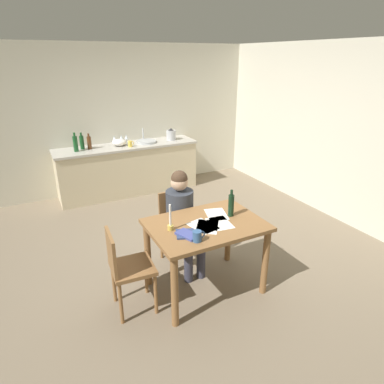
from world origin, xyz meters
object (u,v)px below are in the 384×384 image
(wine_glass_back_left, at_px, (114,138))
(dining_table, at_px, (206,235))
(mixing_bowl, at_px, (119,142))
(wine_glass_by_kettle, at_px, (121,138))
(book_cookery, at_px, (187,235))
(chair_at_table, at_px, (177,224))
(wine_glass_near_sink, at_px, (126,137))
(candlestick, at_px, (170,223))
(stovetop_kettle, at_px, (171,135))
(bottle_oil, at_px, (75,143))
(bottle_vinegar, at_px, (82,142))
(bottle_wine_red, at_px, (89,142))
(wine_bottle_on_table, at_px, (231,205))
(book_magazine, at_px, (185,234))
(coffee_mug, at_px, (197,236))
(chair_side_empty, at_px, (126,267))
(person_seated, at_px, (182,215))
(teacup_on_counter, at_px, (130,144))
(sink_unit, at_px, (146,141))

(wine_glass_back_left, bearing_deg, dining_table, -89.04)
(mixing_bowl, bearing_deg, wine_glass_by_kettle, 58.24)
(book_cookery, bearing_deg, chair_at_table, 50.96)
(chair_at_table, bearing_deg, wine_glass_near_sink, 85.73)
(candlestick, bearing_deg, wine_glass_near_sink, 80.37)
(wine_glass_near_sink, bearing_deg, stovetop_kettle, -10.34)
(bottle_oil, height_order, wine_glass_near_sink, bottle_oil)
(stovetop_kettle, bearing_deg, book_cookery, -111.44)
(bottle_vinegar, height_order, bottle_wine_red, bottle_vinegar)
(book_cookery, height_order, bottle_wine_red, bottle_wine_red)
(bottle_oil, bearing_deg, wine_glass_near_sink, 11.50)
(dining_table, relative_size, mixing_bowl, 4.50)
(wine_bottle_on_table, height_order, wine_glass_near_sink, wine_bottle_on_table)
(wine_glass_near_sink, bearing_deg, chair_at_table, -94.27)
(bottle_oil, relative_size, wine_glass_near_sink, 2.07)
(mixing_bowl, bearing_deg, bottle_wine_red, 179.98)
(wine_glass_back_left, bearing_deg, book_cookery, -93.82)
(chair_at_table, distance_m, book_magazine, 0.87)
(bottle_wine_red, height_order, wine_glass_back_left, bottle_wine_red)
(coffee_mug, xyz_separation_m, mixing_bowl, (0.24, 3.39, 0.11))
(book_cookery, bearing_deg, wine_glass_near_sink, 61.24)
(coffee_mug, relative_size, wine_glass_near_sink, 0.81)
(book_cookery, xyz_separation_m, bottle_oil, (-0.47, 3.20, 0.23))
(chair_side_empty, bearing_deg, bottle_oil, 88.36)
(bottle_wine_red, xyz_separation_m, stovetop_kettle, (1.51, -0.02, -0.01))
(person_seated, relative_size, book_magazine, 6.52)
(chair_at_table, bearing_deg, teacup_on_counter, 85.83)
(candlestick, height_order, bottle_oil, bottle_oil)
(dining_table, distance_m, book_magazine, 0.34)
(dining_table, distance_m, book_cookery, 0.34)
(wine_glass_near_sink, relative_size, teacup_on_counter, 1.38)
(chair_side_empty, relative_size, sink_unit, 2.46)
(person_seated, height_order, candlestick, person_seated)
(bottle_vinegar, bearing_deg, coffee_mug, -83.52)
(stovetop_kettle, bearing_deg, sink_unit, 179.52)
(chair_side_empty, distance_m, teacup_on_counter, 3.08)
(coffee_mug, distance_m, sink_unit, 3.45)
(book_cookery, bearing_deg, bottle_wine_red, 73.01)
(dining_table, distance_m, sink_unit, 3.15)
(wine_glass_back_left, bearing_deg, chair_side_empty, -103.85)
(person_seated, distance_m, wine_glass_back_left, 2.76)
(dining_table, bearing_deg, wine_glass_by_kettle, 88.70)
(bottle_oil, bearing_deg, candlestick, -82.88)
(chair_at_table, bearing_deg, book_magazine, -108.89)
(book_cookery, bearing_deg, person_seated, 47.21)
(dining_table, bearing_deg, chair_at_table, 92.30)
(wine_glass_by_kettle, bearing_deg, candlestick, -97.99)
(chair_side_empty, xyz_separation_m, book_cookery, (0.56, -0.20, 0.31))
(sink_unit, height_order, bottle_wine_red, bottle_wine_red)
(chair_side_empty, distance_m, mixing_bowl, 3.20)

